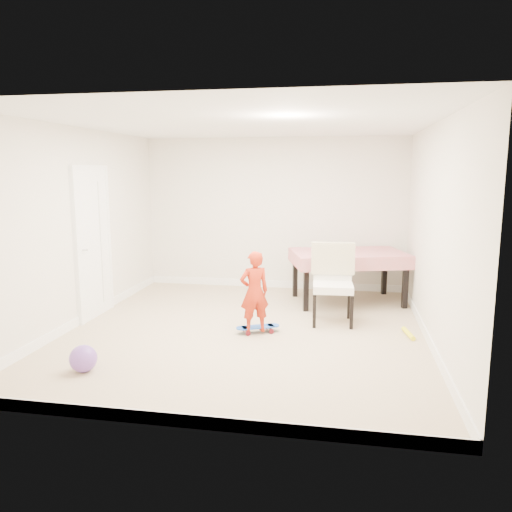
% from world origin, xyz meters
% --- Properties ---
extents(ground, '(5.00, 5.00, 0.00)m').
position_xyz_m(ground, '(0.00, 0.00, 0.00)').
color(ground, tan).
rests_on(ground, ground).
extents(ceiling, '(4.50, 5.00, 0.04)m').
position_xyz_m(ceiling, '(0.00, 0.00, 2.58)').
color(ceiling, white).
rests_on(ceiling, wall_back).
extents(wall_back, '(4.50, 0.04, 2.60)m').
position_xyz_m(wall_back, '(0.00, 2.48, 1.30)').
color(wall_back, silver).
rests_on(wall_back, ground).
extents(wall_front, '(4.50, 0.04, 2.60)m').
position_xyz_m(wall_front, '(0.00, -2.48, 1.30)').
color(wall_front, silver).
rests_on(wall_front, ground).
extents(wall_left, '(0.04, 5.00, 2.60)m').
position_xyz_m(wall_left, '(-2.23, 0.00, 1.30)').
color(wall_left, silver).
rests_on(wall_left, ground).
extents(wall_right, '(0.04, 5.00, 2.60)m').
position_xyz_m(wall_right, '(2.23, 0.00, 1.30)').
color(wall_right, silver).
rests_on(wall_right, ground).
extents(door, '(0.11, 0.94, 2.11)m').
position_xyz_m(door, '(-2.22, 0.30, 1.02)').
color(door, white).
rests_on(door, ground).
extents(baseboard_back, '(4.50, 0.02, 0.12)m').
position_xyz_m(baseboard_back, '(0.00, 2.49, 0.06)').
color(baseboard_back, white).
rests_on(baseboard_back, ground).
extents(baseboard_front, '(4.50, 0.02, 0.12)m').
position_xyz_m(baseboard_front, '(0.00, -2.49, 0.06)').
color(baseboard_front, white).
rests_on(baseboard_front, ground).
extents(baseboard_left, '(0.02, 5.00, 0.12)m').
position_xyz_m(baseboard_left, '(-2.24, 0.00, 0.06)').
color(baseboard_left, white).
rests_on(baseboard_left, ground).
extents(baseboard_right, '(0.02, 5.00, 0.12)m').
position_xyz_m(baseboard_right, '(2.24, 0.00, 0.06)').
color(baseboard_right, white).
rests_on(baseboard_right, ground).
extents(dining_table, '(1.93, 1.50, 0.80)m').
position_xyz_m(dining_table, '(1.29, 1.70, 0.40)').
color(dining_table, '#B91409').
rests_on(dining_table, ground).
extents(dining_chair, '(0.62, 0.70, 1.07)m').
position_xyz_m(dining_chair, '(1.08, 0.55, 0.54)').
color(dining_chair, white).
rests_on(dining_chair, ground).
extents(skateboard, '(0.60, 0.43, 0.08)m').
position_xyz_m(skateboard, '(0.17, -0.04, 0.04)').
color(skateboard, blue).
rests_on(skateboard, ground).
extents(child, '(0.45, 0.40, 1.03)m').
position_xyz_m(child, '(0.13, -0.11, 0.51)').
color(child, red).
rests_on(child, ground).
extents(balloon, '(0.28, 0.28, 0.28)m').
position_xyz_m(balloon, '(-1.38, -1.59, 0.14)').
color(balloon, '#7448AD').
rests_on(balloon, ground).
extents(foam_toy, '(0.13, 0.40, 0.06)m').
position_xyz_m(foam_toy, '(2.04, 0.17, 0.03)').
color(foam_toy, '#FFF71A').
rests_on(foam_toy, ground).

